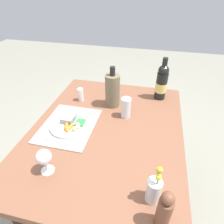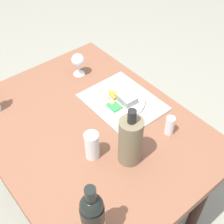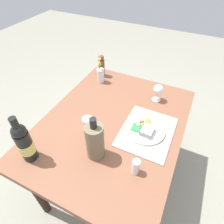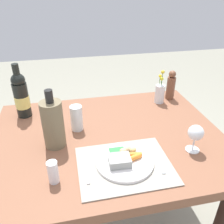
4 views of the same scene
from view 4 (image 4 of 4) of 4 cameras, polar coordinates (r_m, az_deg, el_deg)
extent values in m
cube|color=brown|center=(1.26, -0.87, -6.58)|extent=(1.21, 0.93, 0.05)
cylinder|color=black|center=(1.79, -19.62, -11.13)|extent=(0.06, 0.06, 0.70)
cylinder|color=black|center=(1.90, 12.26, -7.32)|extent=(0.06, 0.06, 0.70)
cube|color=gray|center=(1.06, 3.05, -12.73)|extent=(0.41, 0.33, 0.01)
cylinder|color=white|center=(1.07, 3.07, -11.84)|extent=(0.26, 0.26, 0.01)
cube|color=gray|center=(1.03, 1.61, -11.73)|extent=(0.10, 0.08, 0.04)
cylinder|color=orange|center=(1.06, 5.25, -10.98)|extent=(0.07, 0.04, 0.02)
cylinder|color=orange|center=(1.08, 5.44, -10.22)|extent=(0.07, 0.03, 0.02)
ellipsoid|color=tan|center=(1.10, 2.73, -9.35)|extent=(0.03, 0.03, 0.02)
ellipsoid|color=tan|center=(1.11, 3.71, -8.84)|extent=(0.03, 0.03, 0.02)
ellipsoid|color=tan|center=(1.10, 5.07, -9.05)|extent=(0.04, 0.03, 0.02)
cube|color=#2D8540|center=(1.10, 1.31, -9.57)|extent=(0.07, 0.06, 0.01)
cube|color=silver|center=(1.06, -6.18, -12.92)|extent=(0.02, 0.21, 0.00)
cube|color=silver|center=(1.10, 10.99, -11.21)|extent=(0.03, 0.18, 0.00)
cylinder|color=brown|center=(1.64, 14.00, 5.64)|extent=(0.06, 0.06, 0.15)
sphere|color=brown|center=(1.60, 14.43, 8.86)|extent=(0.05, 0.05, 0.05)
cylinder|color=#716449|center=(1.15, -14.08, -2.97)|extent=(0.10, 0.10, 0.24)
cylinder|color=black|center=(1.08, -15.03, 3.70)|extent=(0.04, 0.04, 0.06)
cylinder|color=silver|center=(1.58, 11.48, 4.32)|extent=(0.06, 0.06, 0.12)
cylinder|color=#3F7233|center=(1.57, 11.82, 5.88)|extent=(0.00, 0.00, 0.21)
sphere|color=yellow|center=(1.53, 12.22, 9.46)|extent=(0.02, 0.02, 0.02)
cylinder|color=#3F7233|center=(1.56, 11.26, 5.39)|extent=(0.00, 0.00, 0.19)
sphere|color=yellow|center=(1.53, 11.60, 8.58)|extent=(0.02, 0.02, 0.02)
cylinder|color=#3F7233|center=(1.58, 11.64, 5.14)|extent=(0.00, 0.00, 0.16)
sphere|color=yellow|center=(1.55, 11.95, 7.89)|extent=(0.02, 0.02, 0.02)
cylinder|color=white|center=(1.21, 18.87, -8.62)|extent=(0.07, 0.07, 0.00)
cylinder|color=white|center=(1.19, 19.13, -7.34)|extent=(0.01, 0.01, 0.06)
sphere|color=white|center=(1.15, 19.65, -4.75)|extent=(0.07, 0.07, 0.07)
cylinder|color=black|center=(1.47, -20.96, 2.75)|extent=(0.08, 0.08, 0.21)
sphere|color=black|center=(1.42, -21.83, 7.15)|extent=(0.08, 0.08, 0.08)
cylinder|color=black|center=(1.40, -22.22, 9.04)|extent=(0.04, 0.04, 0.09)
cylinder|color=#E3D56B|center=(1.47, -20.88, 2.39)|extent=(0.08, 0.08, 0.07)
cylinder|color=white|center=(0.99, -14.09, -13.95)|extent=(0.04, 0.04, 0.10)
cylinder|color=silver|center=(1.27, -8.58, -1.46)|extent=(0.06, 0.06, 0.14)
cylinder|color=silver|center=(1.28, -8.49, -2.53)|extent=(0.06, 0.06, 0.08)
camera|label=1|loc=(1.64, 33.33, 28.02)|focal=30.93mm
camera|label=2|loc=(1.74, -43.98, 36.20)|focal=49.15mm
camera|label=3|loc=(0.90, -68.43, 29.16)|focal=30.50mm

